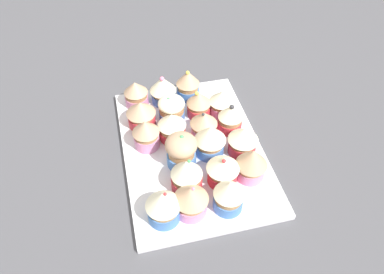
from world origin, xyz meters
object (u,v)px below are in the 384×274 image
Objects in this scene: cupcake_8 at (187,175)px; cupcake_13 at (210,139)px; cupcake_9 at (191,199)px; cupcake_15 at (229,195)px; cupcake_1 at (141,113)px; cupcake_0 at (136,93)px; cupcake_12 at (204,124)px; cupcake_19 at (252,163)px; cupcake_3 at (163,206)px; cupcake_16 at (222,102)px; cupcake_18 at (243,140)px; cupcake_5 at (172,108)px; cupcake_17 at (230,118)px; cupcake_4 at (163,89)px; cupcake_14 at (223,169)px; baking_tray at (192,148)px; cupcake_2 at (146,134)px; cupcake_7 at (181,150)px; cupcake_10 at (188,84)px; cupcake_6 at (172,126)px; cupcake_11 at (199,103)px.

cupcake_8 reaches higher than cupcake_13.
cupcake_15 is (0.66, 6.80, 0.06)cm from cupcake_9.
cupcake_0 is at bearing -178.23° from cupcake_1.
cupcake_12 is 14.16cm from cupcake_19.
cupcake_3 reaches higher than cupcake_16.
cupcake_8 is at bearing -27.71° from cupcake_12.
cupcake_3 is 22.08cm from cupcake_18.
cupcake_15 is at bearing 87.87° from cupcake_3.
cupcake_17 is at bearing 61.59° from cupcake_5.
cupcake_3 is at bearing -10.10° from cupcake_4.
cupcake_12 is (6.69, 12.56, 0.26)cm from cupcake_1.
cupcake_8 reaches higher than cupcake_14.
cupcake_5 reaches higher than baking_tray.
cupcake_17 reaches higher than cupcake_5.
cupcake_5 is (-6.98, 6.77, -0.51)cm from cupcake_2.
cupcake_2 is 8.95cm from cupcake_7.
cupcake_15 is at bearing 46.55° from cupcake_8.
baking_tray is at bearing -10.10° from cupcake_10.
cupcake_10 is (-7.04, 12.27, 0.55)cm from cupcake_1.
baking_tray is 5.92× the size of cupcake_14.
cupcake_1 is at bearing -134.92° from baking_tray.
cupcake_18 reaches higher than cupcake_6.
cupcake_11 is at bearing -139.26° from cupcake_17.
cupcake_17 is (-13.24, 12.75, -0.42)cm from cupcake_8.
cupcake_6 is at bearing 25.35° from cupcake_0.
cupcake_19 is (19.44, 18.71, 0.58)cm from cupcake_1.
cupcake_0 is 1.03× the size of cupcake_5.
cupcake_6 reaches higher than cupcake_1.
cupcake_6 is 6.82cm from cupcake_12.
cupcake_17 is at bearing 161.73° from cupcake_15.
cupcake_5 is at bearing -162.78° from cupcake_14.
cupcake_5 is 8.63cm from cupcake_10.
cupcake_3 reaches higher than baking_tray.
cupcake_6 and cupcake_11 have the same top height.
cupcake_7 is at bearing -132.25° from cupcake_14.
cupcake_4 is 20.00cm from cupcake_7.
cupcake_8 is at bearing -13.51° from cupcake_10.
cupcake_4 is at bearing -135.68° from cupcake_17.
cupcake_13 is at bearing 33.98° from cupcake_0.
cupcake_12 is at bearing 179.26° from cupcake_15.
cupcake_0 is at bearing -162.41° from cupcake_7.
cupcake_6 is 14.18cm from cupcake_10.
baking_tray is 5.89cm from cupcake_12.
cupcake_13 reaches higher than baking_tray.
cupcake_8 reaches higher than cupcake_15.
cupcake_13 reaches higher than cupcake_11.
cupcake_0 is 29.66cm from cupcake_14.
cupcake_18 is at bearing 122.22° from cupcake_3.
cupcake_6 is at bearing -136.65° from baking_tray.
cupcake_5 is 23.02cm from cupcake_19.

